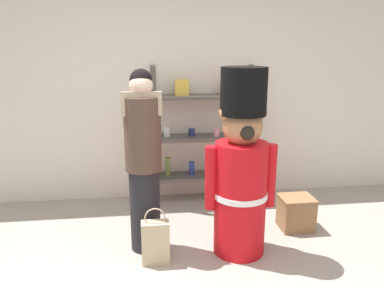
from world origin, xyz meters
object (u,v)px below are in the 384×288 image
teddy_bear_guard (241,171)px  shopping_bag (156,242)px  display_crate (296,213)px  person_shopper (143,160)px  merchandise_shelf (204,134)px

teddy_bear_guard → shopping_bag: 0.95m
display_crate → person_shopper: bearing=-172.8°
teddy_bear_guard → display_crate: bearing=27.5°
teddy_bear_guard → shopping_bag: (-0.76, -0.10, -0.57)m
teddy_bear_guard → shopping_bag: teddy_bear_guard is taller
merchandise_shelf → person_shopper: size_ratio=0.98×
merchandise_shelf → teddy_bear_guard: size_ratio=0.97×
merchandise_shelf → display_crate: bearing=-47.8°
teddy_bear_guard → person_shopper: 0.86m
merchandise_shelf → shopping_bag: (-0.63, -1.36, -0.61)m
merchandise_shelf → teddy_bear_guard: bearing=-84.1°
teddy_bear_guard → display_crate: 0.98m
teddy_bear_guard → display_crate: size_ratio=4.88×
person_shopper → teddy_bear_guard: bearing=-11.1°
teddy_bear_guard → person_shopper: (-0.84, 0.16, 0.08)m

